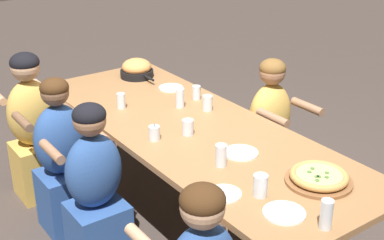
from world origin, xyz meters
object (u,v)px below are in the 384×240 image
Objects in this scene: empty_plate_d at (171,88)px; drinking_glass_a at (326,215)px; empty_plate_b at (224,194)px; skillet_bowl at (137,69)px; drinking_glass_c at (208,104)px; drinking_glass_g at (188,128)px; empty_plate_a at (284,213)px; diner_near_midleft at (62,162)px; drinking_glass_b at (260,186)px; diner_near_left at (33,131)px; diner_far_center at (269,137)px; pizza_board_main at (319,177)px; cocktail_glass_blue at (154,134)px; diner_near_center at (96,194)px; drinking_glass_e at (180,98)px; empty_plate_c at (241,153)px; drinking_glass_f at (221,155)px; drinking_glass_h at (197,93)px.

drinking_glass_a is (1.98, -0.45, 0.06)m from empty_plate_d.
empty_plate_d is at bearing 156.33° from empty_plate_b.
skillet_bowl reaches higher than drinking_glass_c.
drinking_glass_a is 1.47× the size of drinking_glass_g.
empty_plate_a is 0.19× the size of diner_near_midleft.
drinking_glass_b is 2.06m from diner_near_left.
skillet_bowl is at bearing -65.24° from diner_far_center.
drinking_glass_c is (-1.46, 0.42, -0.02)m from drinking_glass_a.
pizza_board_main is 1.06m from cocktail_glass_blue.
empty_plate_a is 1.25m from diner_near_center.
drinking_glass_e is (-1.23, 0.34, 0.02)m from drinking_glass_b.
empty_plate_a is 2.24m from diner_near_left.
skillet_bowl is 2.08× the size of empty_plate_d.
empty_plate_c is 0.19× the size of diner_near_center.
diner_near_center is (0.15, -0.97, -0.33)m from drinking_glass_c.
diner_far_center reaches higher than drinking_glass_a.
empty_plate_b is (-0.31, -0.13, 0.00)m from empty_plate_a.
diner_near_midleft is 1.00× the size of diner_far_center.
empty_plate_b is at bearing -66.16° from diner_near_center.
drinking_glass_c reaches higher than empty_plate_a.
diner_near_center reaches higher than drinking_glass_e.
diner_near_midleft is (-1.52, -0.85, -0.31)m from pizza_board_main.
pizza_board_main is 2.76× the size of drinking_glass_f.
diner_near_midleft is (-0.20, -0.85, -0.35)m from drinking_glass_e.
drinking_glass_e is 1.17m from diner_near_left.
empty_plate_c is 0.19× the size of diner_near_midleft.
empty_plate_a is 2.02× the size of drinking_glass_h.
drinking_glass_c is at bearing 148.18° from drinking_glass_f.
diner_near_center reaches higher than drinking_glass_h.
empty_plate_c is 1.09× the size of empty_plate_d.
empty_plate_a is at bearing -66.53° from diner_near_center.
drinking_glass_c is (-0.65, 0.25, 0.04)m from empty_plate_c.
empty_plate_d is 1.36× the size of drinking_glass_e.
empty_plate_c is at bearing 158.27° from empty_plate_a.
diner_near_left reaches higher than drinking_glass_f.
empty_plate_a is 1.08m from cocktail_glass_blue.
drinking_glass_e is 0.12× the size of diner_near_left.
diner_near_center is (-0.10, -0.63, -0.32)m from drinking_glass_g.
cocktail_glass_blue is at bearing 1.30° from diner_far_center.
drinking_glass_h is at bearing 164.20° from drinking_glass_c.
drinking_glass_f reaches higher than cocktail_glass_blue.
diner_far_center reaches higher than drinking_glass_e.
drinking_glass_e is 0.92m from drinking_glass_f.
pizza_board_main reaches higher than empty_plate_c.
cocktail_glass_blue is 1.06× the size of drinking_glass_c.
drinking_glass_f is (1.22, -0.47, 0.06)m from empty_plate_d.
empty_plate_c is (1.57, -0.20, -0.06)m from skillet_bowl.
drinking_glass_h is at bearing 172.28° from pizza_board_main.
cocktail_glass_blue reaches higher than empty_plate_d.
drinking_glass_c is 0.83m from drinking_glass_f.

